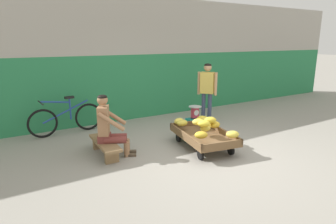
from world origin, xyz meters
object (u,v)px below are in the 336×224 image
low_bench (105,145)px  customer_adult (207,87)px  vendor_seated (109,126)px  weighing_scale (195,112)px  plastic_crate (195,125)px  bicycle_near_left (66,119)px  shopping_bag (206,130)px  banana_cart (203,136)px

low_bench → customer_adult: (2.88, 0.64, 0.75)m
vendor_seated → weighing_scale: bearing=9.6°
plastic_crate → bicycle_near_left: (-2.60, 1.35, 0.20)m
weighing_scale → shopping_bag: 0.51m
weighing_scale → shopping_bag: size_ratio=1.25×
weighing_scale → customer_adult: customer_adult is taller
customer_adult → shopping_bag: bearing=-128.2°
vendor_seated → bicycle_near_left: size_ratio=0.69×
banana_cart → customer_adult: (1.10, 1.28, 0.71)m
vendor_seated → customer_adult: (2.80, 0.68, 0.38)m
banana_cart → vendor_seated: size_ratio=1.37×
low_bench → customer_adult: bearing=12.5°
banana_cart → low_bench: 1.90m
low_bench → plastic_crate: size_ratio=3.09×
plastic_crate → customer_adult: customer_adult is taller
banana_cart → vendor_seated: (-1.70, 0.60, 0.33)m
shopping_bag → vendor_seated: bearing=179.9°
bicycle_near_left → shopping_bag: size_ratio=6.92×
customer_adult → banana_cart: bearing=-130.6°
vendor_seated → weighing_scale: vendor_seated is taller
customer_adult → weighing_scale: bearing=-152.6°
low_bench → shopping_bag: 2.35m
low_bench → vendor_seated: bearing=-26.3°
plastic_crate → shopping_bag: plastic_crate is taller
banana_cart → customer_adult: 1.83m
vendor_seated → weighing_scale: size_ratio=3.80×
vendor_seated → bicycle_near_left: bearing=102.3°
bicycle_near_left → customer_adult: 3.41m
banana_cart → shopping_bag: 0.83m
bicycle_near_left → plastic_crate: bearing=-27.4°
low_bench → weighing_scale: weighing_scale is taller
plastic_crate → weighing_scale: (0.00, -0.00, 0.30)m
weighing_scale → bicycle_near_left: 2.94m
plastic_crate → shopping_bag: 0.39m
banana_cart → customer_adult: size_ratio=1.02×
banana_cart → weighing_scale: bearing=62.0°
plastic_crate → banana_cart: bearing=-118.0°
vendor_seated → weighing_scale: 2.26m
banana_cart → weighing_scale: weighing_scale is taller
low_bench → bicycle_near_left: 1.73m
plastic_crate → bicycle_near_left: bicycle_near_left is taller
low_bench → banana_cart: bearing=-19.9°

